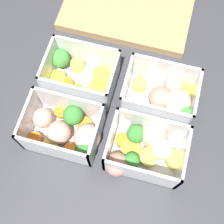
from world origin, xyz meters
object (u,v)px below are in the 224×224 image
object	(u,v)px
container_near_left	(67,131)
container_near_right	(145,148)
container_far_left	(79,76)
container_far_right	(167,99)

from	to	relation	value
container_near_left	container_near_right	distance (m)	0.14
container_far_left	container_far_right	bearing A→B (deg)	-1.25
container_far_left	container_far_right	world-z (taller)	same
container_near_left	container_far_left	bearing A→B (deg)	96.36
container_near_left	container_far_left	xyz separation A→B (m)	(-0.01, 0.11, -0.00)
container_far_left	container_far_right	xyz separation A→B (m)	(0.18, -0.00, 0.00)
container_far_right	container_near_left	bearing A→B (deg)	-145.98
container_near_right	container_far_right	xyz separation A→B (m)	(0.02, 0.11, 0.00)
container_near_right	container_far_left	size ratio (longest dim) A/B	1.04
container_near_right	container_far_left	world-z (taller)	same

